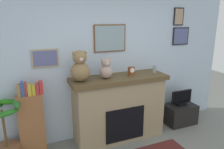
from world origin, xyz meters
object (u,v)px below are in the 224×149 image
(potted_plant, at_px, (7,143))
(mantel_clock, at_px, (131,71))
(television, at_px, (182,98))
(teddy_bear_cream, at_px, (106,69))
(candle_jar, at_px, (155,69))
(fireplace, at_px, (119,107))
(tv_stand, at_px, (180,114))
(teddy_bear_grey, at_px, (80,68))
(bookshelf, at_px, (32,121))

(potted_plant, bearing_deg, mantel_clock, 0.13)
(potted_plant, xyz_separation_m, television, (3.27, -0.00, 0.22))
(television, relative_size, teddy_bear_cream, 1.34)
(mantel_clock, height_order, teddy_bear_cream, teddy_bear_cream)
(candle_jar, bearing_deg, teddy_bear_cream, -179.97)
(television, relative_size, candle_jar, 3.56)
(candle_jar, height_order, mantel_clock, mantel_clock)
(fireplace, xyz_separation_m, tv_stand, (1.41, -0.03, -0.39))
(tv_stand, bearing_deg, fireplace, 178.91)
(tv_stand, relative_size, candle_jar, 4.76)
(mantel_clock, bearing_deg, potted_plant, -179.87)
(potted_plant, distance_m, teddy_bear_cream, 1.89)
(potted_plant, bearing_deg, television, -0.07)
(candle_jar, xyz_separation_m, teddy_bear_cream, (-0.97, -0.00, 0.09))
(fireplace, relative_size, teddy_bear_grey, 3.45)
(television, bearing_deg, fireplace, 178.86)
(mantel_clock, xyz_separation_m, teddy_bear_grey, (-0.92, 0.00, 0.15))
(bookshelf, bearing_deg, teddy_bear_cream, -4.24)
(teddy_bear_grey, relative_size, teddy_bear_cream, 1.40)
(potted_plant, distance_m, teddy_bear_grey, 1.58)
(bookshelf, distance_m, teddy_bear_grey, 1.14)
(candle_jar, bearing_deg, tv_stand, -0.75)
(teddy_bear_grey, bearing_deg, teddy_bear_cream, 0.02)
(mantel_clock, bearing_deg, bookshelf, 176.91)
(bookshelf, bearing_deg, fireplace, -2.83)
(tv_stand, height_order, teddy_bear_grey, teddy_bear_grey)
(fireplace, bearing_deg, tv_stand, -1.09)
(television, distance_m, teddy_bear_cream, 1.83)
(tv_stand, xyz_separation_m, candle_jar, (-0.69, 0.01, 1.03))
(candle_jar, distance_m, teddy_bear_grey, 1.42)
(bookshelf, height_order, potted_plant, bookshelf)
(tv_stand, distance_m, television, 0.35)
(mantel_clock, height_order, teddy_bear_grey, teddy_bear_grey)
(fireplace, distance_m, candle_jar, 0.97)
(mantel_clock, relative_size, teddy_bear_cream, 0.43)
(fireplace, bearing_deg, teddy_bear_cream, -175.83)
(tv_stand, bearing_deg, teddy_bear_grey, 179.77)
(fireplace, bearing_deg, teddy_bear_grey, -178.48)
(teddy_bear_grey, bearing_deg, candle_jar, 0.03)
(teddy_bear_grey, height_order, teddy_bear_cream, teddy_bear_grey)
(potted_plant, relative_size, teddy_bear_cream, 2.87)
(television, bearing_deg, mantel_clock, 179.57)
(fireplace, height_order, candle_jar, candle_jar)
(fireplace, distance_m, tv_stand, 1.46)
(candle_jar, xyz_separation_m, teddy_bear_grey, (-1.41, -0.00, 0.16))
(television, xyz_separation_m, teddy_bear_cream, (-1.66, 0.01, 0.77))
(bookshelf, bearing_deg, potted_plant, -165.59)
(mantel_clock, distance_m, teddy_bear_grey, 0.93)
(bookshelf, distance_m, teddy_bear_cream, 1.45)
(candle_jar, bearing_deg, television, -0.86)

